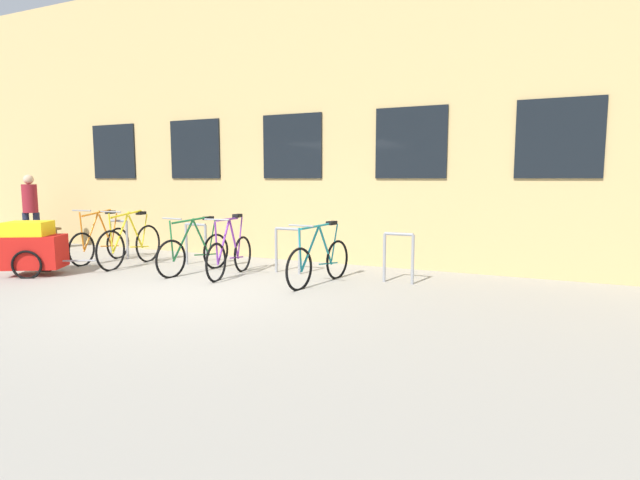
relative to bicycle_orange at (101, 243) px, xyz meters
name	(u,v)px	position (x,y,z in m)	size (l,w,h in m)	color
ground_plane	(191,291)	(3.39, -1.40, -0.38)	(42.00, 42.00, 0.00)	#9E998E
storefront_building	(344,126)	(3.39, 4.47, 2.56)	(28.00, 5.39, 5.88)	tan
bike_rack	(240,243)	(2.97, 0.50, 0.11)	(6.51, 0.05, 0.81)	gray
bicycle_orange	(101,243)	(0.00, 0.00, 0.00)	(0.44, 1.64, 1.09)	black
bicycle_purple	(230,254)	(3.21, -0.15, 0.00)	(0.44, 1.61, 1.06)	black
bicycle_green	(195,252)	(2.45, -0.14, 0.00)	(0.44, 1.74, 1.02)	black
bicycle_yellow	(130,244)	(0.88, -0.09, 0.03)	(0.44, 1.82, 1.09)	black
bicycle_teal	(319,261)	(4.86, -0.09, -0.01)	(0.44, 1.73, 0.99)	black
bike_trailer	(33,247)	(0.10, -1.50, 0.11)	(1.41, 1.01, 0.95)	red
wooden_bench	(30,232)	(-3.40, 0.92, -0.02)	(1.71, 0.40, 0.49)	brown
person_by_bench	(30,207)	(-2.73, 0.50, 0.63)	(0.32, 0.32, 1.74)	#1E2338
backpack	(18,248)	(-1.95, -0.38, -0.16)	(0.28, 0.20, 0.44)	maroon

